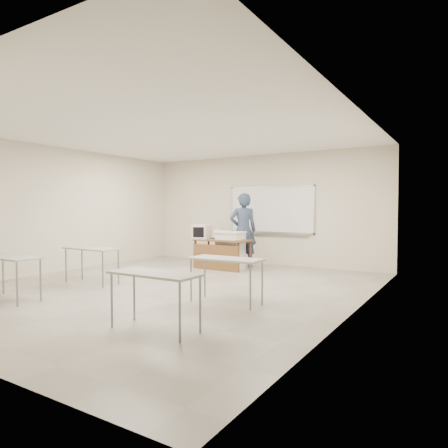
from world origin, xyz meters
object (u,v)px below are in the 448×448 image
Objects in this scene: whiteboard at (271,210)px; presenter at (243,230)px; podium at (230,250)px; instructor_desk at (220,248)px; mouse at (237,240)px; crt_monitor at (202,232)px; keyboard at (223,231)px; laptop at (221,237)px.

whiteboard is 1.07m from presenter.
whiteboard is 2.61× the size of podium.
instructor_desk is 15.72× the size of mouse.
crt_monitor is (-0.55, -0.01, 0.39)m from instructor_desk.
keyboard is 0.64m from presenter.
mouse is 0.19× the size of keyboard.
instructor_desk is at bearing -52.94° from laptop.
crt_monitor reaches higher than instructor_desk.
keyboard is at bearing 40.45° from instructor_desk.
laptop is at bearing 139.33° from mouse.
podium is 0.89m from crt_monitor.
presenter reaches higher than instructor_desk.
keyboard is at bearing 28.29° from presenter.
presenter is (0.86, 0.64, 0.03)m from crt_monitor.
laptop is 0.66× the size of keyboard.
podium is 0.68m from presenter.
presenter is at bearing 26.75° from crt_monitor.
crt_monitor is at bearing 159.59° from mouse.
mouse is at bearing -13.82° from keyboard.
instructor_desk is 0.67m from crt_monitor.
instructor_desk is 1.48× the size of podium.
laptop is at bearing 15.64° from crt_monitor.
instructor_desk is 0.60m from mouse.
crt_monitor is at bearing -129.95° from whiteboard.
whiteboard is 1.77× the size of instructor_desk.
crt_monitor reaches higher than mouse.
instructor_desk is (-0.70, -1.48, -0.94)m from whiteboard.
laptop reaches higher than mouse.
mouse reaches higher than instructor_desk.
laptop is 0.16× the size of presenter.
podium is 0.52m from mouse.
whiteboard is 1.65m from laptop.
presenter reaches higher than keyboard.
podium is at bearing -110.76° from whiteboard.
laptop is at bearing -122.09° from whiteboard.
whiteboard is at bearing -152.62° from presenter.
whiteboard is 27.80× the size of mouse.
instructor_desk is at bearing -139.92° from podium.
keyboard is (0.15, -0.16, 0.16)m from laptop.
podium is 0.45m from laptop.
mouse is (1.10, -0.08, -0.16)m from crt_monitor.
presenter is at bearing 92.00° from mouse.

